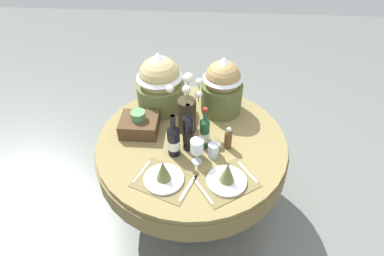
# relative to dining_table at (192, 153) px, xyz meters

# --- Properties ---
(ground) EXTENTS (8.00, 8.00, 0.00)m
(ground) POSITION_rel_dining_table_xyz_m (0.00, 0.00, -0.60)
(ground) COLOR slate
(dining_table) EXTENTS (1.31, 1.31, 0.73)m
(dining_table) POSITION_rel_dining_table_xyz_m (0.00, 0.00, 0.00)
(dining_table) COLOR olive
(dining_table) RESTS_ON ground
(place_setting_left) EXTENTS (0.41, 0.37, 0.16)m
(place_setting_left) POSITION_rel_dining_table_xyz_m (-0.14, -0.36, 0.17)
(place_setting_left) COLOR brown
(place_setting_left) RESTS_ON dining_table
(place_setting_right) EXTENTS (0.43, 0.40, 0.16)m
(place_setting_right) POSITION_rel_dining_table_xyz_m (0.23, -0.35, 0.17)
(place_setting_right) COLOR brown
(place_setting_right) RESTS_ON dining_table
(flower_vase) EXTENTS (0.23, 0.16, 0.43)m
(flower_vase) POSITION_rel_dining_table_xyz_m (-0.04, 0.11, 0.29)
(flower_vase) COLOR #332819
(flower_vase) RESTS_ON dining_table
(wine_bottle_left) EXTENTS (0.07, 0.07, 0.36)m
(wine_bottle_left) POSITION_rel_dining_table_xyz_m (-0.02, -0.08, 0.27)
(wine_bottle_left) COLOR black
(wine_bottle_left) RESTS_ON dining_table
(wine_bottle_right) EXTENTS (0.08, 0.08, 0.31)m
(wine_bottle_right) POSITION_rel_dining_table_xyz_m (-0.10, -0.13, 0.24)
(wine_bottle_right) COLOR black
(wine_bottle_right) RESTS_ON dining_table
(wine_bottle_rear) EXTENTS (0.07, 0.07, 0.31)m
(wine_bottle_rear) POSITION_rel_dining_table_xyz_m (0.09, -0.05, 0.25)
(wine_bottle_rear) COLOR #194223
(wine_bottle_rear) RESTS_ON dining_table
(wine_glass_right) EXTENTS (0.08, 0.08, 0.18)m
(wine_glass_right) POSITION_rel_dining_table_xyz_m (0.04, -0.20, 0.26)
(wine_glass_right) COLOR silver
(wine_glass_right) RESTS_ON dining_table
(tumbler_near_left) EXTENTS (0.07, 0.07, 0.10)m
(tumbler_near_left) POSITION_rel_dining_table_xyz_m (0.15, -0.14, 0.17)
(tumbler_near_left) COLOR silver
(tumbler_near_left) RESTS_ON dining_table
(pepper_mill) EXTENTS (0.05, 0.05, 0.17)m
(pepper_mill) POSITION_rel_dining_table_xyz_m (0.24, -0.05, 0.20)
(pepper_mill) COLOR brown
(pepper_mill) RESTS_ON dining_table
(gift_tub_back_left) EXTENTS (0.35, 0.35, 0.45)m
(gift_tub_back_left) POSITION_rel_dining_table_xyz_m (-0.25, 0.37, 0.36)
(gift_tub_back_left) COLOR olive
(gift_tub_back_left) RESTS_ON dining_table
(gift_tub_back_right) EXTENTS (0.30, 0.30, 0.44)m
(gift_tub_back_right) POSITION_rel_dining_table_xyz_m (0.20, 0.35, 0.36)
(gift_tub_back_right) COLOR #566033
(gift_tub_back_right) RESTS_ON dining_table
(woven_basket_side_left) EXTENTS (0.26, 0.22, 0.17)m
(woven_basket_side_left) POSITION_rel_dining_table_xyz_m (-0.37, 0.07, 0.19)
(woven_basket_side_left) COLOR #47331E
(woven_basket_side_left) RESTS_ON dining_table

